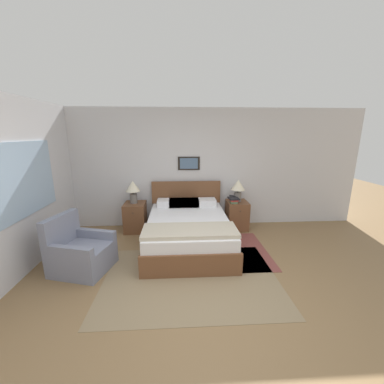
{
  "coord_description": "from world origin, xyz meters",
  "views": [
    {
      "loc": [
        -0.29,
        -2.44,
        2.06
      ],
      "look_at": [
        -0.06,
        1.5,
        1.08
      ],
      "focal_mm": 22.0,
      "sensor_mm": 36.0,
      "label": 1
    }
  ],
  "objects": [
    {
      "name": "book_thick_bottom",
      "position": [
        0.89,
        2.38,
        0.64
      ],
      "size": [
        0.16,
        0.24,
        0.03
      ],
      "rotation": [
        0.0,
        0.0,
        -0.08
      ],
      "color": "#4C7551",
      "rests_on": "nightstand_by_door"
    },
    {
      "name": "wall_back",
      "position": [
        -0.0,
        2.76,
        1.3
      ],
      "size": [
        7.59,
        0.09,
        2.6
      ],
      "color": "silver",
      "rests_on": "ground_plane"
    },
    {
      "name": "book_hardcover_middle",
      "position": [
        0.89,
        2.38,
        0.67
      ],
      "size": [
        0.16,
        0.22,
        0.04
      ],
      "rotation": [
        0.0,
        0.0,
        0.03
      ],
      "color": "#B7332D",
      "rests_on": "book_thick_bottom"
    },
    {
      "name": "table_lamp_near_window",
      "position": [
        -1.25,
        2.45,
        0.94
      ],
      "size": [
        0.3,
        0.3,
        0.48
      ],
      "color": "slate",
      "rests_on": "nightstand_near_window"
    },
    {
      "name": "area_rug_bedside",
      "position": [
        0.92,
        1.39,
        0.0
      ],
      "size": [
        0.71,
        1.45,
        0.01
      ],
      "color": "brown",
      "rests_on": "ground_plane"
    },
    {
      "name": "nightstand_by_door",
      "position": [
        0.99,
        2.43,
        0.31
      ],
      "size": [
        0.44,
        0.52,
        0.62
      ],
      "color": "brown",
      "rests_on": "ground_plane"
    },
    {
      "name": "wall_left",
      "position": [
        -2.62,
        1.36,
        1.3
      ],
      "size": [
        0.08,
        5.13,
        2.6
      ],
      "color": "silver",
      "rests_on": "ground_plane"
    },
    {
      "name": "book_slim_near_top",
      "position": [
        0.89,
        2.38,
        0.73
      ],
      "size": [
        0.23,
        0.3,
        0.03
      ],
      "rotation": [
        0.0,
        0.0,
        -0.19
      ],
      "color": "#232328",
      "rests_on": "book_novel_upper"
    },
    {
      "name": "ground_plane",
      "position": [
        0.0,
        0.0,
        0.0
      ],
      "size": [
        16.0,
        16.0,
        0.0
      ],
      "primitive_type": "plane",
      "color": "olive"
    },
    {
      "name": "book_novel_upper",
      "position": [
        0.89,
        2.38,
        0.71
      ],
      "size": [
        0.23,
        0.27,
        0.03
      ],
      "rotation": [
        0.0,
        0.0,
        0.13
      ],
      "color": "#232328",
      "rests_on": "book_hardcover_middle"
    },
    {
      "name": "nightstand_near_window",
      "position": [
        -1.24,
        2.43,
        0.31
      ],
      "size": [
        0.44,
        0.52,
        0.62
      ],
      "color": "brown",
      "rests_on": "ground_plane"
    },
    {
      "name": "armchair",
      "position": [
        -1.83,
        0.94,
        0.28
      ],
      "size": [
        0.94,
        0.88,
        0.87
      ],
      "rotation": [
        0.0,
        0.0,
        -1.84
      ],
      "color": "gray",
      "rests_on": "ground_plane"
    },
    {
      "name": "bed",
      "position": [
        -0.13,
        1.68,
        0.31
      ],
      "size": [
        1.52,
        2.06,
        1.04
      ],
      "color": "brown",
      "rests_on": "ground_plane"
    },
    {
      "name": "table_lamp_by_door",
      "position": [
        0.99,
        2.45,
        0.94
      ],
      "size": [
        0.3,
        0.3,
        0.48
      ],
      "color": "slate",
      "rests_on": "nightstand_by_door"
    },
    {
      "name": "area_rug_main",
      "position": [
        -0.13,
        0.6,
        0.0
      ],
      "size": [
        2.51,
        1.8,
        0.01
      ],
      "color": "#897556",
      "rests_on": "ground_plane"
    }
  ]
}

